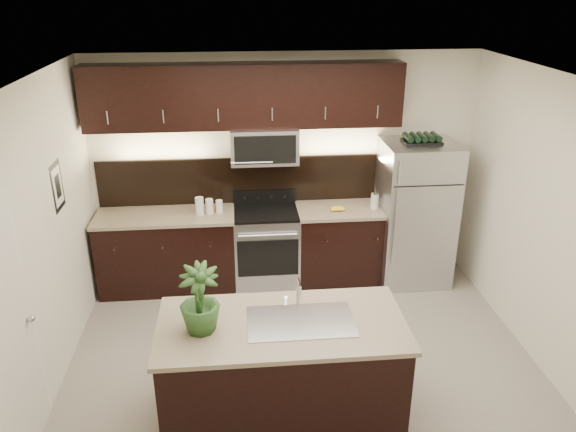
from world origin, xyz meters
name	(u,v)px	position (x,y,z in m)	size (l,w,h in m)	color
ground	(304,367)	(0.00, 0.00, 0.00)	(4.50, 4.50, 0.00)	gray
room_walls	(293,205)	(-0.11, -0.04, 1.70)	(4.52, 4.02, 2.71)	silver
counter_run	(249,248)	(-0.46, 1.69, 0.47)	(3.51, 0.65, 0.94)	black
upper_fixtures	(247,106)	(-0.43, 1.84, 2.14)	(3.49, 0.40, 1.66)	black
island	(282,371)	(-0.26, -0.63, 0.47)	(1.96, 0.96, 0.94)	black
sink_faucet	(301,319)	(-0.11, -0.62, 0.96)	(0.84, 0.50, 0.28)	silver
refrigerator	(415,213)	(1.52, 1.63, 0.86)	(0.83, 0.75, 1.72)	#B2B2B7
wine_rack	(422,139)	(1.52, 1.63, 1.77)	(0.43, 0.26, 0.10)	black
plant	(199,299)	(-0.88, -0.67, 1.21)	(0.31, 0.31, 0.55)	#274C1E
canisters	(207,206)	(-0.92, 1.66, 1.03)	(0.31, 0.14, 0.21)	silver
french_press	(375,200)	(1.02, 1.64, 1.04)	(0.09, 0.09, 0.27)	silver
bananas	(333,209)	(0.53, 1.61, 0.97)	(0.17, 0.13, 0.05)	yellow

